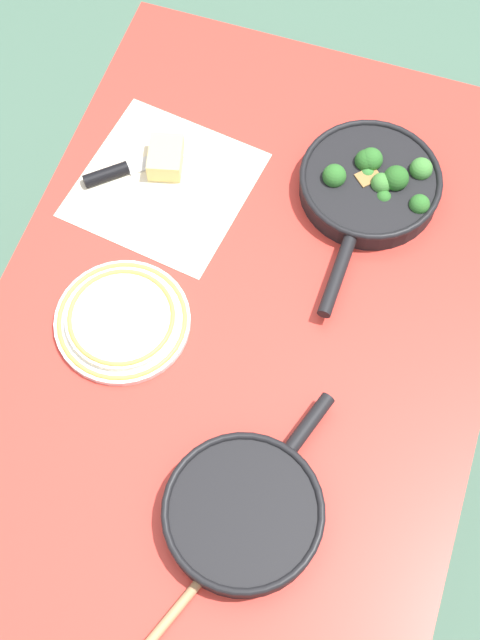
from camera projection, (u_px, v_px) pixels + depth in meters
The scene contains 9 objects.
ground_plane at pixel (240, 457), 2.22m from camera, with size 14.00×14.00×0.00m, color #476B56.
dining_table_red at pixel (240, 345), 1.60m from camera, with size 1.28×0.86×0.77m.
skillet_broccoli at pixel (371, 184), 1.62m from camera, with size 0.42×0.26×0.07m.
skillet_eggs at pixel (244, 512), 1.36m from camera, with size 0.35×0.25×0.05m.
wooden_spoon at pixel (192, 591), 1.33m from camera, with size 0.38×0.17×0.02m.
parchment_sheet at pixel (165, 185), 1.65m from camera, with size 0.34×0.34×0.00m.
grater_knife at pixel (130, 167), 1.66m from camera, with size 0.19×0.21×0.02m.
cheese_block at pixel (166, 158), 1.65m from camera, with size 0.09×0.08×0.04m.
dinner_plate_stack at pixel (122, 320), 1.52m from camera, with size 0.23×0.23×0.03m.
Camera 1 is at (-0.62, -0.21, 2.15)m, focal length 50.00 mm.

